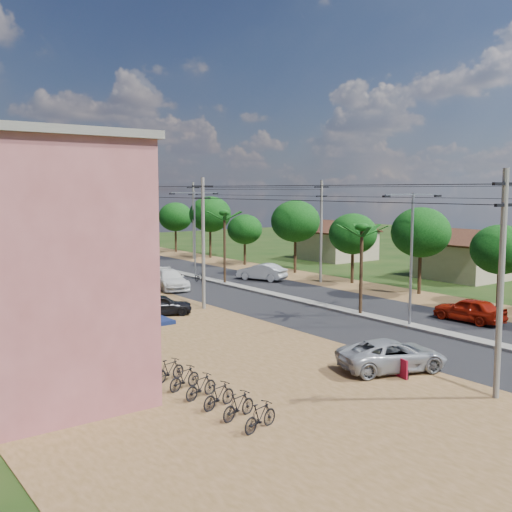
{
  "coord_description": "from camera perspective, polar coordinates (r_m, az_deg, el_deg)",
  "views": [
    {
      "loc": [
        -28.13,
        -22.75,
        8.19
      ],
      "look_at": [
        -0.52,
        14.75,
        3.0
      ],
      "focal_mm": 42.0,
      "sensor_mm": 36.0,
      "label": 1
    }
  ],
  "objects": [
    {
      "name": "car_silver_mid",
      "position": [
        53.96,
        0.53,
        -1.56
      ],
      "size": [
        3.21,
        4.84,
        1.51
      ],
      "primitive_type": "imported",
      "rotation": [
        0.0,
        0.0,
        3.53
      ],
      "color": "#A2A7AB",
      "rests_on": "ground"
    },
    {
      "name": "tree_east_h",
      "position": [
        78.45,
        -7.68,
        3.71
      ],
      "size": [
        4.4,
        4.4,
        6.52
      ],
      "color": "black",
      "rests_on": "ground"
    },
    {
      "name": "car_parked_silver",
      "position": [
        28.13,
        12.87,
        -9.26
      ],
      "size": [
        5.48,
        3.86,
        1.39
      ],
      "primitive_type": "imported",
      "rotation": [
        0.0,
        0.0,
        1.23
      ],
      "color": "#A2A7AB",
      "rests_on": "ground"
    },
    {
      "name": "ground",
      "position": [
        37.09,
        14.39,
        -6.6
      ],
      "size": [
        160.0,
        160.0,
        0.0
      ],
      "primitive_type": "plane",
      "color": "black",
      "rests_on": "ground"
    },
    {
      "name": "dirt_shoulder_east",
      "position": [
        53.23,
        7.68,
        -2.53
      ],
      "size": [
        5.0,
        90.0,
        0.03
      ],
      "primitive_type": "cube",
      "color": "brown",
      "rests_on": "ground"
    },
    {
      "name": "car_white_far",
      "position": [
        49.8,
        -8.27,
        -2.27
      ],
      "size": [
        3.09,
        5.67,
        1.56
      ],
      "primitive_type": "imported",
      "rotation": [
        0.0,
        0.0,
        -0.18
      ],
      "color": "silver",
      "rests_on": "ground"
    },
    {
      "name": "palm_median_near",
      "position": [
        38.91,
        10.06,
        2.35
      ],
      "size": [
        2.0,
        2.0,
        6.15
      ],
      "color": "black",
      "rests_on": "ground"
    },
    {
      "name": "roadside_sign",
      "position": [
        27.31,
        13.51,
        -10.31
      ],
      "size": [
        0.31,
        1.06,
        0.89
      ],
      "rotation": [
        0.0,
        0.0,
        -0.22
      ],
      "color": "maroon",
      "rests_on": "ground"
    },
    {
      "name": "shophouse_pink",
      "position": [
        23.76,
        -21.08,
        -1.4
      ],
      "size": [
        9.0,
        6.4,
        10.3
      ],
      "color": "brown",
      "rests_on": "ground"
    },
    {
      "name": "moto_rider_west_a",
      "position": [
        52.94,
        -5.37,
        -2.07
      ],
      "size": [
        0.66,
        1.76,
        0.91
      ],
      "primitive_type": "imported",
      "rotation": [
        0.0,
        0.0,
        -0.03
      ],
      "color": "black",
      "rests_on": "ground"
    },
    {
      "name": "car_parked_dark",
      "position": [
        39.61,
        -9.01,
        -4.66
      ],
      "size": [
        4.27,
        3.02,
        1.35
      ],
      "primitive_type": "imported",
      "rotation": [
        0.0,
        0.0,
        1.17
      ],
      "color": "black",
      "rests_on": "ground"
    },
    {
      "name": "house_east_far",
      "position": [
        70.87,
        7.68,
        1.61
      ],
      "size": [
        7.6,
        7.5,
        4.6
      ],
      "color": "tan",
      "rests_on": "ground"
    },
    {
      "name": "tree_east_f",
      "position": [
        64.76,
        -1.08,
        2.55
      ],
      "size": [
        3.8,
        3.8,
        5.52
      ],
      "color": "black",
      "rests_on": "ground"
    },
    {
      "name": "streetlight_near",
      "position": [
        36.34,
        14.6,
        0.78
      ],
      "size": [
        5.1,
        0.18,
        8.0
      ],
      "color": "gray",
      "rests_on": "ground"
    },
    {
      "name": "moto_rider_west_b",
      "position": [
        57.52,
        -11.55,
        -1.51
      ],
      "size": [
        0.74,
        1.52,
        0.88
      ],
      "primitive_type": "imported",
      "rotation": [
        0.0,
        0.0,
        -0.24
      ],
      "color": "black",
      "rests_on": "ground"
    },
    {
      "name": "tree_east_c",
      "position": [
        48.24,
        15.42,
        2.18
      ],
      "size": [
        4.6,
        4.6,
        6.83
      ],
      "color": "black",
      "rests_on": "ground"
    },
    {
      "name": "palm_median_far",
      "position": [
        65.2,
        -10.79,
        3.67
      ],
      "size": [
        2.0,
        2.0,
        5.85
      ],
      "color": "black",
      "rests_on": "ground"
    },
    {
      "name": "tree_east_g",
      "position": [
        71.68,
        -4.39,
        3.98
      ],
      "size": [
        5.0,
        5.0,
        7.38
      ],
      "color": "black",
      "rests_on": "ground"
    },
    {
      "name": "tree_east_b",
      "position": [
        43.99,
        22.24,
        0.57
      ],
      "size": [
        4.0,
        4.0,
        5.83
      ],
      "color": "black",
      "rests_on": "ground"
    },
    {
      "name": "house_east_near",
      "position": [
        58.5,
        19.3,
        0.32
      ],
      "size": [
        7.6,
        7.5,
        4.6
      ],
      "color": "tan",
      "rests_on": "ground"
    },
    {
      "name": "car_red_near",
      "position": [
        39.42,
        19.65,
        -4.89
      ],
      "size": [
        1.97,
        4.5,
        1.51
      ],
      "primitive_type": "imported",
      "rotation": [
        0.0,
        0.0,
        3.19
      ],
      "color": "maroon",
      "rests_on": "ground"
    },
    {
      "name": "median",
      "position": [
        50.17,
        -1.73,
        -2.93
      ],
      "size": [
        1.0,
        90.0,
        0.18
      ],
      "primitive_type": "cube",
      "color": "#605E56",
      "rests_on": "ground"
    },
    {
      "name": "utility_pole_e_c",
      "position": [
        70.51,
        -5.98,
        3.54
      ],
      "size": [
        1.6,
        0.24,
        9.0
      ],
      "color": "#605E56",
      "rests_on": "ground"
    },
    {
      "name": "tree_east_d",
      "position": [
        52.67,
        9.22,
        2.08
      ],
      "size": [
        4.2,
        4.2,
        6.13
      ],
      "color": "black",
      "rests_on": "ground"
    },
    {
      "name": "parked_scooter_row",
      "position": [
        23.6,
        -4.43,
        -12.68
      ],
      "size": [
        1.73,
        7.37,
        1.0
      ],
      "color": "black",
      "rests_on": "ground"
    },
    {
      "name": "utility_pole_w_c",
      "position": [
        60.65,
        -15.94,
        2.87
      ],
      "size": [
        1.6,
        0.24,
        9.0
      ],
      "color": "#605E56",
      "rests_on": "ground"
    },
    {
      "name": "streetlight_mid",
      "position": [
        55.52,
        -5.86,
        2.81
      ],
      "size": [
        5.1,
        0.18,
        8.0
      ],
      "color": "gray",
      "rests_on": "ground"
    },
    {
      "name": "utility_pole_w_d",
      "position": [
        80.64,
        -21.18,
        3.49
      ],
      "size": [
        1.6,
        0.24,
        9.0
      ],
      "color": "#605E56",
      "rests_on": "ground"
    },
    {
      "name": "utility_pole_e_b",
      "position": [
        52.75,
        6.22,
        2.59
      ],
      "size": [
        1.6,
        0.24,
        9.0
      ],
      "color": "#605E56",
      "rests_on": "ground"
    },
    {
      "name": "streetlight_far",
      "position": [
        78.07,
        -15.24,
        3.64
      ],
      "size": [
        5.1,
        0.18,
        8.0
      ],
      "color": "gray",
      "rests_on": "ground"
    },
    {
      "name": "dirt_lot_west",
      "position": [
        34.42,
        -12.98,
        -7.54
      ],
      "size": [
        18.0,
        46.0,
        0.04
      ],
      "primitive_type": "cube",
      "color": "brown",
      "rests_on": "ground"
    },
    {
      "name": "palm_median_mid",
      "position": [
        51.22,
        -3.03,
        3.79
      ],
      "size": [
        2.0,
        2.0,
        6.55
      ],
      "color": "black",
      "rests_on": "ground"
    },
    {
      "name": "road",
      "position": [
        47.78,
        0.32,
        -3.49
      ],
      "size": [
        12.0,
        110.0,
        0.04
      ],
      "primitive_type": "cube",
      "color": "black",
      "rests_on": "ground"
    },
    {
      "name": "utility_pole_w_a",
      "position": [
        24.91,
        22.31,
        -2.05
      ],
      "size": [
        1.6,
        0.24,
        9.0
      ],
      "color": "#605E56",
      "rests_on": "ground"
    },
    {
      "name": "tree_east_e",
      "position": [
        58.61,
        3.77,
        3.31
      ],
      "size": [
        4.8,
        4.8,
        7.14
      ],
      "color": "black",
      "rests_on": "ground"
    },
    {
      "name": "utility_pole_w_b",
      "position": [
        40.81,
        -5.05,
        1.51
      ],
      "size": [
        1.6,
        0.24,
        9.0
      ],
      "color": "#605E56",
      "rests_on": "ground"
    }
  ]
}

